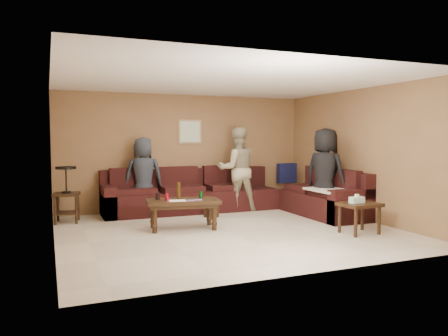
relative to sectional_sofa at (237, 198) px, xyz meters
name	(u,v)px	position (x,y,z in m)	size (l,w,h in m)	color
room	(229,132)	(-0.81, -1.52, 1.34)	(5.60, 5.50, 2.50)	beige
sectional_sofa	(237,198)	(0.00, 0.00, 0.00)	(4.65, 2.90, 0.97)	#331111
coffee_table	(183,204)	(-1.50, -1.09, 0.11)	(1.30, 0.79, 0.79)	#301D10
end_table_left	(66,193)	(-3.32, 0.26, 0.22)	(0.52, 0.52, 1.04)	#301D10
side_table_right	(359,207)	(1.07, -2.51, 0.11)	(0.64, 0.54, 0.65)	#301D10
waste_bin	(211,211)	(-0.66, -0.22, -0.20)	(0.21, 0.21, 0.26)	#301D10
wall_art	(190,132)	(-0.71, 0.96, 1.37)	(0.52, 0.04, 0.52)	tan
person_left	(143,176)	(-1.83, 0.57, 0.47)	(0.77, 0.50, 1.58)	#282E38
person_middle	(237,169)	(0.12, 0.29, 0.57)	(0.87, 0.68, 1.79)	tan
person_right	(325,173)	(1.39, -1.11, 0.55)	(0.86, 0.56, 1.75)	black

